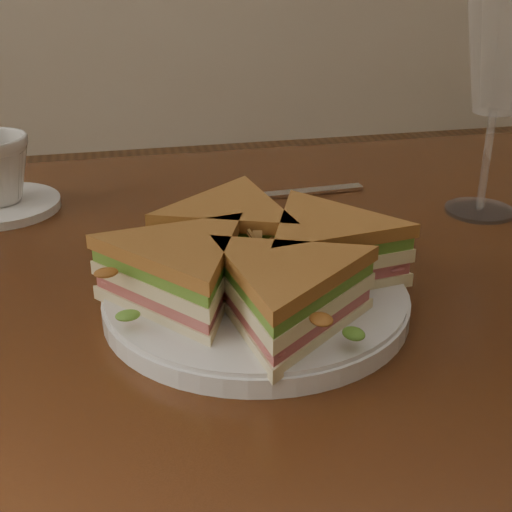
# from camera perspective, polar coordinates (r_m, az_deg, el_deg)

# --- Properties ---
(table) EXTENTS (1.20, 0.80, 0.75)m
(table) POSITION_cam_1_polar(r_m,az_deg,el_deg) (0.72, -4.09, -8.73)
(table) COLOR #33180B
(table) RESTS_ON ground
(plate) EXTENTS (0.26, 0.26, 0.02)m
(plate) POSITION_cam_1_polar(r_m,az_deg,el_deg) (0.61, 0.00, -3.57)
(plate) COLOR silver
(plate) RESTS_ON table
(sandwich_wedges) EXTENTS (0.30, 0.30, 0.06)m
(sandwich_wedges) POSITION_cam_1_polar(r_m,az_deg,el_deg) (0.59, -0.00, -0.44)
(sandwich_wedges) COLOR beige
(sandwich_wedges) RESTS_ON plate
(crisps_mound) EXTENTS (0.09, 0.09, 0.05)m
(crisps_mound) POSITION_cam_1_polar(r_m,az_deg,el_deg) (0.60, 0.00, -0.78)
(crisps_mound) COLOR #B25116
(crisps_mound) RESTS_ON plate
(spoon) EXTENTS (0.18, 0.08, 0.01)m
(spoon) POSITION_cam_1_polar(r_m,az_deg,el_deg) (0.73, -1.54, 1.23)
(spoon) COLOR silver
(spoon) RESTS_ON table
(knife) EXTENTS (0.22, 0.03, 0.00)m
(knife) POSITION_cam_1_polar(r_m,az_deg,el_deg) (0.86, 1.37, 4.85)
(knife) COLOR silver
(knife) RESTS_ON table
(wine_glass) EXTENTS (0.08, 0.08, 0.24)m
(wine_glass) POSITION_cam_1_polar(r_m,az_deg,el_deg) (0.81, 18.98, 14.58)
(wine_glass) COLOR white
(wine_glass) RESTS_ON table
(saucer) EXTENTS (0.14, 0.14, 0.01)m
(saucer) POSITION_cam_1_polar(r_m,az_deg,el_deg) (0.88, -19.81, 3.83)
(saucer) COLOR silver
(saucer) RESTS_ON table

